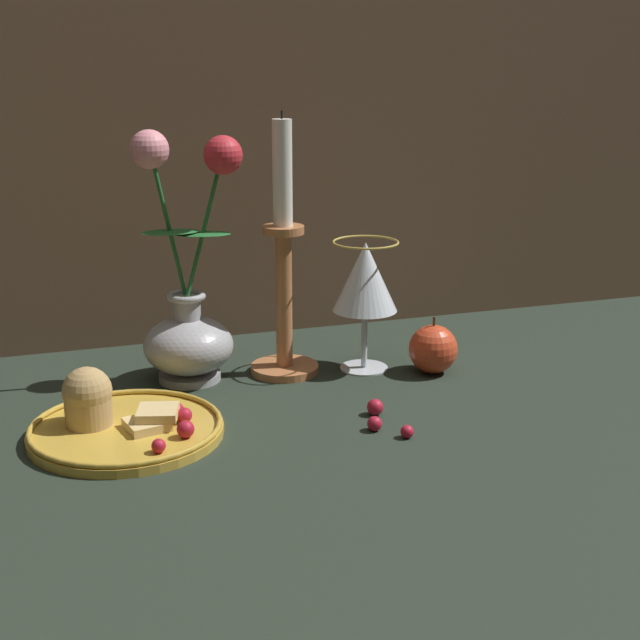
{
  "coord_description": "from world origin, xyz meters",
  "views": [
    {
      "loc": [
        -0.27,
        -0.93,
        0.4
      ],
      "look_at": [
        0.04,
        0.02,
        0.1
      ],
      "focal_mm": 50.0,
      "sensor_mm": 36.0,
      "label": 1
    }
  ],
  "objects": [
    {
      "name": "plate_with_pastries",
      "position": [
        -0.2,
        -0.01,
        0.02
      ],
      "size": [
        0.21,
        0.21,
        0.08
      ],
      "color": "gold",
      "rests_on": "ground_plane"
    },
    {
      "name": "berry_by_glass_stem",
      "position": [
        0.07,
        -0.09,
        0.01
      ],
      "size": [
        0.02,
        0.02,
        0.02
      ],
      "primitive_type": "sphere",
      "color": "#AD192D",
      "rests_on": "ground_plane"
    },
    {
      "name": "vase",
      "position": [
        -0.09,
        0.14,
        0.09
      ],
      "size": [
        0.13,
        0.11,
        0.32
      ],
      "color": "#A3A3A8",
      "rests_on": "ground_plane"
    },
    {
      "name": "candlestick",
      "position": [
        0.03,
        0.13,
        0.13
      ],
      "size": [
        0.09,
        0.09,
        0.34
      ],
      "color": "#B77042",
      "rests_on": "ground_plane"
    },
    {
      "name": "berry_front_center",
      "position": [
        0.1,
        -0.12,
        0.01
      ],
      "size": [
        0.01,
        0.01,
        0.01
      ],
      "primitive_type": "sphere",
      "color": "#AD192D",
      "rests_on": "ground_plane"
    },
    {
      "name": "berry_near_plate",
      "position": [
        0.09,
        -0.04,
        0.01
      ],
      "size": [
        0.02,
        0.02,
        0.02
      ],
      "primitive_type": "sphere",
      "color": "#AD192D",
      "rests_on": "ground_plane"
    },
    {
      "name": "ground_plane",
      "position": [
        0.0,
        0.0,
        0.0
      ],
      "size": [
        2.4,
        2.4,
        0.0
      ],
      "primitive_type": "plane",
      "color": "#232D23",
      "rests_on": "ground"
    },
    {
      "name": "wine_glass",
      "position": [
        0.13,
        0.11,
        0.12
      ],
      "size": [
        0.09,
        0.09,
        0.17
      ],
      "color": "silver",
      "rests_on": "ground_plane"
    },
    {
      "name": "apple_beside_vase",
      "position": [
        0.21,
        0.07,
        0.03
      ],
      "size": [
        0.06,
        0.06,
        0.08
      ],
      "color": "#D14223",
      "rests_on": "ground_plane"
    }
  ]
}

